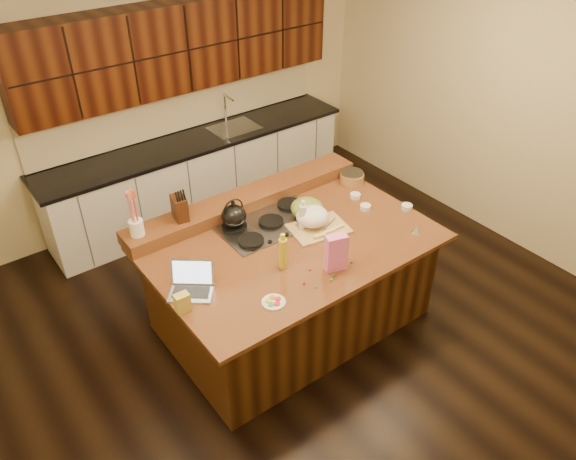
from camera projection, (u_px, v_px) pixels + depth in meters
room at (292, 197)px, 4.54m from camera, size 5.52×5.02×2.72m
island at (291, 281)px, 5.05m from camera, size 2.40×1.60×0.92m
back_ledge at (246, 200)px, 5.21m from camera, size 2.40×0.30×0.12m
cooktop at (271, 223)px, 4.97m from camera, size 0.92×0.52×0.05m
back_counter at (194, 134)px, 6.35m from camera, size 3.70×0.66×2.40m
kettle at (234, 216)px, 4.83m from camera, size 0.27×0.27×0.20m
green_bowl at (307, 208)px, 4.97m from camera, size 0.36×0.36×0.16m
laptop at (192, 283)px, 4.23m from camera, size 0.41×0.40×0.23m
oil_bottle at (283, 253)px, 4.41m from camera, size 0.08×0.08×0.27m
vinegar_bottle at (303, 218)px, 4.84m from camera, size 0.08×0.08×0.25m
wooden_tray at (314, 219)px, 4.89m from camera, size 0.55×0.44×0.20m
ramekin_a at (407, 207)px, 5.17m from camera, size 0.12×0.12×0.04m
ramekin_b at (365, 207)px, 5.17m from camera, size 0.12×0.12×0.04m
ramekin_c at (355, 196)px, 5.33m from camera, size 0.10×0.10×0.04m
strainer_bowl at (352, 178)px, 5.57m from camera, size 0.27×0.27×0.09m
kitchen_timer at (416, 229)px, 4.86m from camera, size 0.10×0.10×0.07m
pink_bag at (336, 252)px, 4.39m from camera, size 0.19×0.13×0.32m
candy_plate at (274, 302)px, 4.14m from camera, size 0.23×0.23×0.01m
package_box at (182, 303)px, 4.04m from camera, size 0.11×0.08×0.15m
utensil_crock at (137, 228)px, 4.61m from camera, size 0.16×0.16×0.14m
knife_block at (180, 208)px, 4.78m from camera, size 0.13×0.19×0.21m
gumdrop_0 at (304, 283)px, 4.31m from camera, size 0.02×0.02×0.02m
gumdrop_1 at (331, 280)px, 4.34m from camera, size 0.02×0.02×0.02m
gumdrop_2 at (331, 270)px, 4.44m from camera, size 0.02×0.02×0.02m
gumdrop_3 at (315, 287)px, 4.28m from camera, size 0.02×0.02×0.02m
gumdrop_4 at (344, 255)px, 4.60m from camera, size 0.02×0.02×0.02m
gumdrop_5 at (331, 265)px, 4.49m from camera, size 0.02×0.02×0.02m
gumdrop_6 at (330, 270)px, 4.44m from camera, size 0.02×0.02×0.02m
gumdrop_7 at (334, 275)px, 4.39m from camera, size 0.02×0.02×0.02m
gumdrop_8 at (333, 267)px, 4.47m from camera, size 0.02×0.02×0.02m
gumdrop_9 at (345, 261)px, 4.54m from camera, size 0.02×0.02×0.02m
gumdrop_10 at (310, 270)px, 4.45m from camera, size 0.02×0.02×0.02m
gumdrop_11 at (352, 262)px, 4.53m from camera, size 0.02×0.02×0.02m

